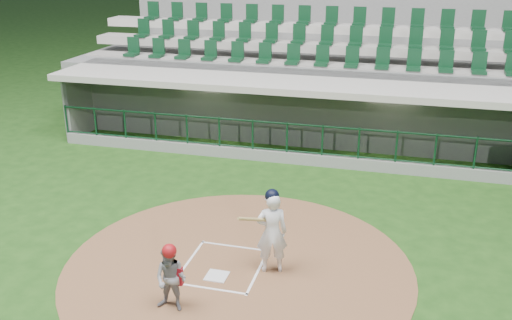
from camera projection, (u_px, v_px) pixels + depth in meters
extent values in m
plane|color=#1A4012|center=(227.00, 260.00, 12.03)|extent=(120.00, 120.00, 0.00)
cylinder|color=brown|center=(238.00, 266.00, 11.78)|extent=(7.20, 7.20, 0.01)
cube|color=silver|center=(217.00, 276.00, 11.39)|extent=(0.43, 0.43, 0.02)
cube|color=white|center=(189.00, 261.00, 11.94)|extent=(0.05, 1.80, 0.01)
cube|color=white|center=(258.00, 271.00, 11.58)|extent=(0.05, 1.80, 0.01)
cube|color=silver|center=(235.00, 246.00, 12.53)|extent=(1.55, 0.05, 0.01)
cube|color=white|center=(209.00, 288.00, 10.99)|extent=(1.55, 0.05, 0.01)
cube|color=slate|center=(296.00, 162.00, 19.01)|extent=(15.00, 3.00, 0.10)
cube|color=slate|center=(306.00, 109.00, 19.97)|extent=(15.00, 0.20, 2.70)
cube|color=#A8A395|center=(305.00, 103.00, 19.77)|extent=(13.50, 0.04, 0.90)
cube|color=slate|center=(91.00, 106.00, 20.33)|extent=(0.20, 3.00, 2.70)
cube|color=#A39F94|center=(297.00, 80.00, 17.78)|extent=(15.40, 3.50, 0.20)
cube|color=slate|center=(287.00, 158.00, 17.36)|extent=(15.00, 0.15, 0.40)
cube|color=black|center=(288.00, 108.00, 16.81)|extent=(15.00, 0.01, 0.95)
cube|color=brown|center=(302.00, 145.00, 19.86)|extent=(12.75, 0.40, 0.45)
cube|color=white|center=(209.00, 77.00, 18.78)|extent=(1.30, 0.35, 0.04)
cube|color=white|center=(395.00, 88.00, 17.33)|extent=(1.30, 0.35, 0.04)
imported|color=maroon|center=(186.00, 118.00, 20.33)|extent=(1.33, 0.90, 1.91)
imported|color=#A1111C|center=(239.00, 126.00, 20.00)|extent=(0.96, 0.44, 1.61)
imported|color=#9C1011|center=(353.00, 132.00, 18.93)|extent=(0.99, 0.76, 1.81)
imported|color=#A51B11|center=(438.00, 141.00, 18.12)|extent=(1.76, 0.98, 1.81)
cube|color=slate|center=(314.00, 90.00, 21.35)|extent=(17.00, 6.50, 2.50)
cube|color=gray|center=(308.00, 67.00, 19.59)|extent=(16.60, 0.95, 0.30)
cube|color=gray|center=(313.00, 47.00, 20.26)|extent=(16.60, 0.95, 0.30)
cube|color=#ADA69C|center=(318.00, 28.00, 20.93)|extent=(16.60, 0.95, 0.30)
cube|color=slate|center=(328.00, 40.00, 23.90)|extent=(17.00, 0.25, 5.05)
imported|color=white|center=(272.00, 233.00, 11.32)|extent=(0.72, 0.58, 1.72)
sphere|color=black|center=(272.00, 196.00, 11.04)|extent=(0.28, 0.28, 0.28)
cylinder|color=tan|center=(256.00, 219.00, 11.02)|extent=(0.58, 0.79, 0.39)
imported|color=gray|center=(171.00, 279.00, 10.17)|extent=(0.63, 0.50, 1.24)
sphere|color=maroon|center=(169.00, 251.00, 9.97)|extent=(0.26, 0.26, 0.26)
cube|color=maroon|center=(174.00, 275.00, 10.31)|extent=(0.32, 0.10, 0.35)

